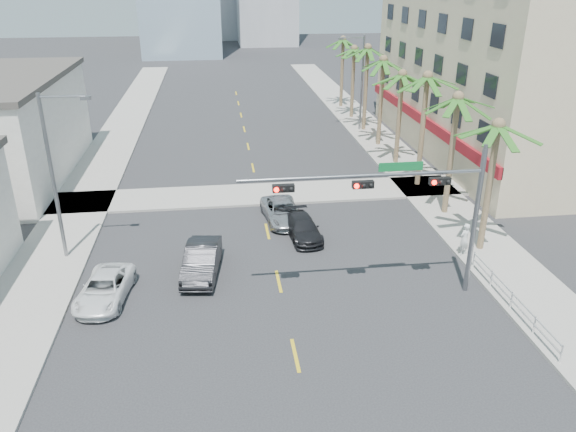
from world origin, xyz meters
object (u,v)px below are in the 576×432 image
at_px(car_parked_far, 105,289).
at_px(pedestrian, 464,239).
at_px(traffic_signal_mast, 411,198).
at_px(car_lane_left, 202,260).
at_px(car_lane_right, 303,228).
at_px(car_lane_center, 282,211).

relative_size(car_parked_far, pedestrian, 2.44).
relative_size(traffic_signal_mast, car_lane_left, 2.38).
relative_size(traffic_signal_mast, car_lane_right, 2.66).
relative_size(traffic_signal_mast, pedestrian, 6.06).
xyz_separation_m(traffic_signal_mast, car_lane_center, (-4.69, 9.48, -4.41)).
bearing_deg(traffic_signal_mast, car_parked_far, 174.43).
distance_m(car_parked_far, car_lane_left, 4.95).
distance_m(traffic_signal_mast, car_lane_left, 11.05).
height_order(car_lane_center, pedestrian, pedestrian).
bearing_deg(car_lane_left, traffic_signal_mast, -12.25).
bearing_deg(car_parked_far, traffic_signal_mast, 1.71).
distance_m(traffic_signal_mast, car_lane_right, 9.10).
bearing_deg(car_lane_right, car_parked_far, -156.76).
xyz_separation_m(car_lane_center, pedestrian, (9.21, -6.06, 0.42)).
height_order(car_parked_far, car_lane_right, car_parked_far).
xyz_separation_m(car_lane_left, pedestrian, (14.12, 0.06, 0.30)).
height_order(car_lane_right, pedestrian, pedestrian).
relative_size(car_lane_left, car_lane_center, 1.00).
xyz_separation_m(traffic_signal_mast, car_lane_right, (-3.78, 6.97, -4.45)).
bearing_deg(car_parked_far, car_lane_right, 35.64).
relative_size(car_lane_left, pedestrian, 2.55).
bearing_deg(car_parked_far, pedestrian, 13.53).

